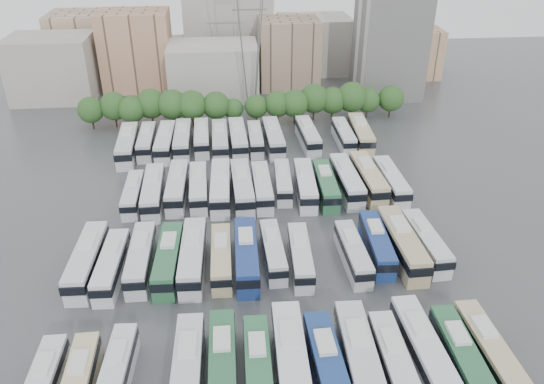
{
  "coord_description": "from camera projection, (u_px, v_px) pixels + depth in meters",
  "views": [
    {
      "loc": [
        -3.49,
        -60.05,
        41.06
      ],
      "look_at": [
        2.66,
        7.48,
        3.0
      ],
      "focal_mm": 35.0,
      "sensor_mm": 36.0,
      "label": 1
    }
  ],
  "objects": [
    {
      "name": "bus_r1_s1",
      "position": [
        112.0,
        265.0,
        64.29
      ],
      "size": [
        3.0,
        11.98,
        3.73
      ],
      "rotation": [
        0.0,
        0.0,
        -0.03
      ],
      "color": "silver",
      "rests_on": "ground"
    },
    {
      "name": "bus_r1_s5",
      "position": [
        221.0,
        257.0,
        65.78
      ],
      "size": [
        2.53,
        11.46,
        3.59
      ],
      "rotation": [
        0.0,
        0.0,
        -0.0
      ],
      "color": "#C4B887",
      "rests_on": "ground"
    },
    {
      "name": "bus_r2_s6",
      "position": [
        242.0,
        187.0,
        81.07
      ],
      "size": [
        3.37,
        13.49,
        4.2
      ],
      "rotation": [
        0.0,
        0.0,
        0.03
      ],
      "color": "silver",
      "rests_on": "ground"
    },
    {
      "name": "bus_r1_s2",
      "position": [
        141.0,
        258.0,
        65.48
      ],
      "size": [
        2.67,
        12.23,
        3.84
      ],
      "rotation": [
        0.0,
        0.0,
        -0.0
      ],
      "color": "silver",
      "rests_on": "ground"
    },
    {
      "name": "bus_r0_s5",
      "position": [
        223.0,
        363.0,
        50.81
      ],
      "size": [
        2.7,
        12.04,
        3.77
      ],
      "rotation": [
        0.0,
        0.0,
        -0.01
      ],
      "color": "#2B643F",
      "rests_on": "ground"
    },
    {
      "name": "bus_r2_s10",
      "position": [
        326.0,
        185.0,
        82.0
      ],
      "size": [
        2.97,
        12.32,
        3.85
      ],
      "rotation": [
        0.0,
        0.0,
        -0.02
      ],
      "color": "#2E6D45",
      "rests_on": "ground"
    },
    {
      "name": "bus_r2_s9",
      "position": [
        305.0,
        185.0,
        81.97
      ],
      "size": [
        3.4,
        12.78,
        3.97
      ],
      "rotation": [
        0.0,
        0.0,
        -0.05
      ],
      "color": "silver",
      "rests_on": "ground"
    },
    {
      "name": "bus_r1_s3",
      "position": [
        169.0,
        259.0,
        65.24
      ],
      "size": [
        3.17,
        12.52,
        3.9
      ],
      "rotation": [
        0.0,
        0.0,
        -0.04
      ],
      "color": "#2C6841",
      "rests_on": "ground"
    },
    {
      "name": "bus_r2_s11",
      "position": [
        347.0,
        180.0,
        83.01
      ],
      "size": [
        3.25,
        13.33,
        4.16
      ],
      "rotation": [
        0.0,
        0.0,
        0.03
      ],
      "color": "silver",
      "rests_on": "ground"
    },
    {
      "name": "bus_r2_s3",
      "position": [
        177.0,
        187.0,
        81.36
      ],
      "size": [
        3.02,
        12.86,
        4.02
      ],
      "rotation": [
        0.0,
        0.0,
        -0.02
      ],
      "color": "silver",
      "rests_on": "ground"
    },
    {
      "name": "bus_r0_s8",
      "position": [
        328.0,
        368.0,
        50.26
      ],
      "size": [
        3.08,
        12.51,
        3.9
      ],
      "rotation": [
        0.0,
        0.0,
        0.03
      ],
      "color": "navy",
      "rests_on": "ground"
    },
    {
      "name": "bus_r0_s10",
      "position": [
        394.0,
        364.0,
        50.8
      ],
      "size": [
        2.68,
        11.79,
        3.69
      ],
      "rotation": [
        0.0,
        0.0,
        -0.01
      ],
      "color": "silver",
      "rests_on": "ground"
    },
    {
      "name": "bus_r2_s1",
      "position": [
        133.0,
        194.0,
        79.93
      ],
      "size": [
        2.48,
        10.99,
        3.44
      ],
      "rotation": [
        0.0,
        0.0,
        0.01
      ],
      "color": "silver",
      "rests_on": "ground"
    },
    {
      "name": "bus_r3_s7",
      "position": [
        255.0,
        139.0,
        97.85
      ],
      "size": [
        2.52,
        11.44,
        3.59
      ],
      "rotation": [
        0.0,
        0.0,
        0.0
      ],
      "color": "silver",
      "rests_on": "ground"
    },
    {
      "name": "bus_r3_s10",
      "position": [
        308.0,
        135.0,
        98.71
      ],
      "size": [
        3.35,
        12.85,
        4.0
      ],
      "rotation": [
        0.0,
        0.0,
        0.04
      ],
      "color": "silver",
      "rests_on": "ground"
    },
    {
      "name": "bus_r1_s13",
      "position": [
        425.0,
        242.0,
        68.63
      ],
      "size": [
        3.2,
        12.02,
        3.74
      ],
      "rotation": [
        0.0,
        0.0,
        0.05
      ],
      "color": "silver",
      "rests_on": "ground"
    },
    {
      "name": "bus_r1_s12",
      "position": [
        402.0,
        243.0,
        67.88
      ],
      "size": [
        3.28,
        13.62,
        4.25
      ],
      "rotation": [
        0.0,
        0.0,
        0.02
      ],
      "color": "tan",
      "rests_on": "ground"
    },
    {
      "name": "electricity_pylon",
      "position": [
        250.0,
        22.0,
        106.97
      ],
      "size": [
        9.0,
        6.91,
        33.83
      ],
      "color": "slate",
      "rests_on": "ground"
    },
    {
      "name": "bus_r3_s0",
      "position": [
        127.0,
        145.0,
        94.68
      ],
      "size": [
        3.6,
        13.78,
        4.29
      ],
      "rotation": [
        0.0,
        0.0,
        0.05
      ],
      "color": "silver",
      "rests_on": "ground"
    },
    {
      "name": "bus_r1_s8",
      "position": [
        300.0,
        256.0,
        66.09
      ],
      "size": [
        2.93,
        11.4,
        3.55
      ],
      "rotation": [
        0.0,
        0.0,
        -0.04
      ],
      "color": "silver",
      "rests_on": "ground"
    },
    {
      "name": "bus_r3_s8",
      "position": [
        273.0,
        138.0,
        97.56
      ],
      "size": [
        3.25,
        13.41,
        4.19
      ],
      "rotation": [
        0.0,
        0.0,
        0.03
      ],
      "color": "silver",
      "rests_on": "ground"
    },
    {
      "name": "bus_r2_s12",
      "position": [
        368.0,
        178.0,
        83.53
      ],
      "size": [
        3.37,
        13.64,
        4.25
      ],
      "rotation": [
        0.0,
        0.0,
        0.03
      ],
      "color": "beige",
      "rests_on": "ground"
    },
    {
      "name": "bus_r2_s13",
      "position": [
        391.0,
        181.0,
        82.99
      ],
      "size": [
        2.9,
        12.53,
        3.92
      ],
      "rotation": [
        0.0,
        0.0,
        0.01
      ],
      "color": "silver",
      "rests_on": "ground"
    },
    {
      "name": "bus_r3_s13",
      "position": [
        361.0,
        133.0,
        99.29
      ],
      "size": [
        3.59,
        13.51,
        4.2
      ],
      "rotation": [
        0.0,
        0.0,
        -0.05
      ],
      "color": "beige",
      "rests_on": "ground"
    },
    {
      "name": "bus_r0_s9",
      "position": [
        360.0,
        360.0,
        50.87
      ],
      "size": [
        3.38,
        13.55,
        4.22
      ],
      "rotation": [
        0.0,
        0.0,
        -0.03
      ],
      "color": "silver",
      "rests_on": "ground"
    },
    {
      "name": "apartment_tower",
      "position": [
        390.0,
        38.0,
        119.22
      ],
      "size": [
        14.0,
        14.0,
        26.0
      ],
      "primitive_type": "cube",
      "color": "silver",
      "rests_on": "ground"
    },
    {
      "name": "bus_r1_s10",
      "position": [
        353.0,
        253.0,
        66.67
      ],
      "size": [
        2.75,
        11.36,
        3.55
      ],
      "rotation": [
        0.0,
        0.0,
        0.03
      ],
      "color": "silver",
      "rests_on": "ground"
    },
    {
      "name": "bus_r0_s7",
      "position": [
        291.0,
        361.0,
        50.7
      ],
      "size": [
        3.28,
        13.62,
        4.25
      ],
      "rotation": [
        0.0,
        0.0,
        -0.02
      ],
      "color": "silver",
      "rests_on": "ground"
    },
    {
      "name": "bus_r2_s5",
      "position": [
        220.0,
        187.0,
        81.12
      ],
      "size": [
        3.22,
        13.49,
        4.21
      ],
      "rotation": [
        0.0,
        0.0,
        -0.02
      ],
      "color": "white",
      "rests_on": "ground"
    },
    {
      "name": "ground",
      "position": [
        258.0,
        239.0,
        72.53
      ],
      "size": [
        220.0,
        220.0,
        0.0
      ],
      "primitive_type": "plane",
      "color": "#424447",
      "rests_on": "ground"
    },
    {
      "name": "bus_r3_s12",
      "position": [
        344.0,
        135.0,
        99.13
      ],
      "size": [
        2.58,
        11.75,
        3.69
      ],
      "rotation": [
        0.0,
        0.0,
        -0.0
      ],
      "color": "silver",
      "rests_on": "ground"
    },
    {
      "name": "bus_r2_s8",
      "position": [
        283.0,
        182.0,
        83.34
      ],
      "size": [
        2.98,
        11.17,
        3.47
      ],
      "rotation": [
        0.0,
        0.0,
        -0.05
      ],
      "color": "silver",
      "rests_on": "ground"
    },
    {
      "name": "bus_r0_s4",
      "position": [
        188.0,
        370.0,
        49.96
      ],
      "size": [
        2.95,
        12.53,
        3.92
      ],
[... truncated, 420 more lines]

